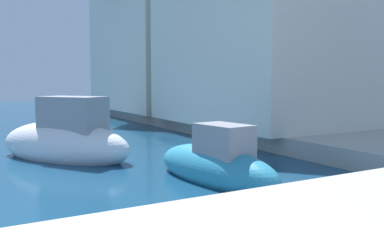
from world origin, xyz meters
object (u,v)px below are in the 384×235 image
Objects in this scene: moored_boat_8 at (64,118)px; waterfront_building_main at (273,3)px; waterfront_building_annex at (169,30)px; moored_boat_2 at (65,141)px; moored_boat_4 at (216,165)px.

waterfront_building_main is (6.82, -6.46, 4.77)m from moored_boat_8.
waterfront_building_main is 0.94× the size of waterfront_building_annex.
waterfront_building_annex is (6.82, 2.85, 4.71)m from moored_boat_8.
waterfront_building_annex reaches higher than moored_boat_8.
moored_boat_2 reaches higher than moored_boat_8.
waterfront_building_annex is (0.00, 9.31, -0.06)m from waterfront_building_main.
moored_boat_2 is at bearing 20.29° from moored_boat_4.
moored_boat_8 is (-0.50, 12.19, 0.05)m from moored_boat_4.
moored_boat_4 is 9.80m from waterfront_building_main.
waterfront_building_annex is at bearing 90.00° from waterfront_building_main.
moored_boat_4 is 0.39× the size of waterfront_building_main.
waterfront_building_main reaches higher than moored_boat_2.
moored_boat_8 is 8.77m from waterfront_building_annex.
waterfront_building_main reaches higher than moored_boat_8.
waterfront_building_main is 9.31m from waterfront_building_annex.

